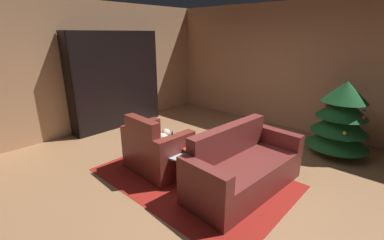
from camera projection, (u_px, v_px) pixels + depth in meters
The scene contains 11 objects.
ground_plane at pixel (203, 173), 4.14m from camera, with size 7.51×7.51×0.00m, color #A0714B.
wall_back at pixel (292, 67), 5.80m from camera, with size 6.38×0.06×2.73m, color tan.
wall_left at pixel (93, 68), 5.74m from camera, with size 0.06×6.05×2.73m, color tan.
area_rug at pixel (193, 177), 4.00m from camera, with size 2.80×1.90×0.01m, color maroon.
bookshelf_unit at pixel (120, 80), 6.01m from camera, with size 0.36×2.12×2.13m.
armchair_red at pixel (156, 151), 4.11m from camera, with size 1.03×0.73×0.92m.
couch_red at pixel (242, 168), 3.65m from camera, with size 0.88×1.85×0.87m.
coffee_table at pixel (184, 154), 3.87m from camera, with size 0.62×0.62×0.44m.
book_stack_on_table at pixel (187, 149), 3.84m from camera, with size 0.21×0.19×0.06m.
bottle_on_table at pixel (172, 144), 3.81m from camera, with size 0.06×0.06×0.30m.
decorated_tree at pixel (341, 119), 4.58m from camera, with size 1.04×1.04×1.33m.
Camera 1 is at (2.36, -2.81, 2.09)m, focal length 24.71 mm.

